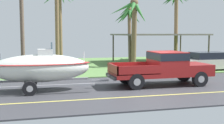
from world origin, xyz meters
TOP-DOWN VIEW (x-y plane):
  - ground at (0.00, 8.38)m, footprint 36.00×22.00m
  - pickup_truck_towing at (0.87, 0.57)m, footprint 5.57×2.04m
  - boat_on_trailer at (-5.69, 0.57)m, footprint 6.00×2.18m
  - parked_sedan_near at (6.77, 5.49)m, footprint 4.49×1.83m
  - carport_awning at (5.14, 11.51)m, footprint 7.85×5.72m
  - palm_tree_near_right at (2.41, 12.01)m, footprint 2.55×3.10m
  - palm_tree_mid at (1.74, 8.67)m, footprint 3.19×3.19m
  - palm_tree_far_left at (8.23, 14.31)m, footprint 3.09×3.31m
  - palm_tree_far_right at (-3.81, 13.43)m, footprint 3.04×3.02m
  - utility_pole at (-6.66, 4.61)m, footprint 0.24×1.80m

SIDE VIEW (x-z plane):
  - ground at x=0.00m, z-range -0.07..0.04m
  - parked_sedan_near at x=6.77m, z-range -0.02..1.36m
  - pickup_truck_towing at x=0.87m, z-range 0.11..1.91m
  - boat_on_trailer at x=-5.69m, z-range -0.06..2.29m
  - carport_awning at x=5.14m, z-range 1.26..4.00m
  - utility_pole at x=-6.66m, z-range 0.15..7.43m
  - palm_tree_near_right at x=2.41m, z-range 1.41..6.59m
  - palm_tree_mid at x=1.74m, z-range 1.23..6.80m
  - palm_tree_far_right at x=-3.81m, z-range 1.98..8.92m
  - palm_tree_far_left at x=8.23m, z-range 1.91..9.12m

